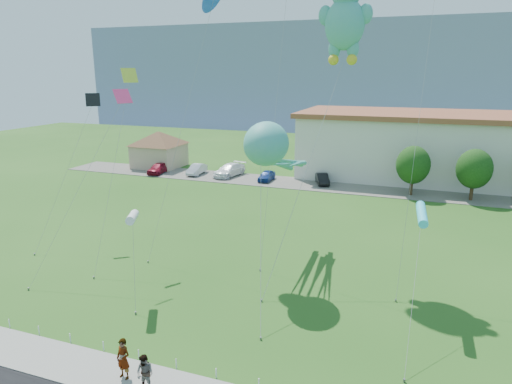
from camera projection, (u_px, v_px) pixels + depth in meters
The scene contains 22 objects.
ground at pixel (172, 348), 22.31m from camera, with size 160.00×160.00×0.00m, color #235016.
sidewalk at pixel (139, 382), 19.80m from camera, with size 80.00×2.50×0.10m, color gray.
parking_strip at pixel (322, 185), 54.09m from camera, with size 70.00×6.00×0.06m, color #59544C.
hill_ridge at pixel (387, 74), 128.09m from camera, with size 160.00×50.00×25.00m, color slate.
pavilion at pixel (159, 146), 64.00m from camera, with size 9.20×9.20×5.00m.
rope_fence at pixel (157, 359), 21.06m from camera, with size 26.05×0.05×0.50m.
tree_near at pixel (413, 165), 49.01m from camera, with size 3.60×3.60×5.47m.
tree_mid at pixel (474, 169), 47.02m from camera, with size 3.60×3.60×5.47m.
pedestrian_left at pixel (123, 359), 19.79m from camera, with size 0.68×0.45×1.88m, color gray.
pedestrian_right at pixel (145, 373), 19.02m from camera, with size 0.80×0.62×1.65m, color gray.
parked_car_red at pixel (158, 168), 60.21m from camera, with size 1.65×4.10×1.40m, color maroon.
parked_car_silver at pixel (197, 169), 59.70m from camera, with size 1.39×3.99×1.31m, color silver.
parked_car_white at pixel (229, 170), 58.68m from camera, with size 2.18×5.35×1.55m, color white.
parked_car_blue at pixel (267, 176), 56.24m from camera, with size 1.46×3.63×1.24m, color navy.
parked_car_black at pixel (322, 179), 54.55m from camera, with size 1.32×3.78×1.25m, color black.
octopus_kite at pixel (273, 153), 29.59m from camera, with size 3.69×14.37×10.16m.
teddy_bear_kite at pixel (345, 18), 30.07m from camera, with size 4.40×10.37×19.25m.
small_kite_white at pixel (132, 218), 26.22m from camera, with size 1.41×3.06×5.44m.
small_kite_black at pixel (87, 116), 36.05m from camera, with size 1.83×7.23×11.37m.
small_kite_pink at pixel (112, 118), 29.96m from camera, with size 3.91×7.26×11.96m.
small_kite_yellow at pixel (125, 98), 32.32m from camera, with size 1.43×7.19×13.28m.
small_kite_cyan at pixel (422, 215), 24.23m from camera, with size 0.50×7.69×6.20m.
Camera 1 is at (10.60, -17.00, 13.11)m, focal length 32.00 mm.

